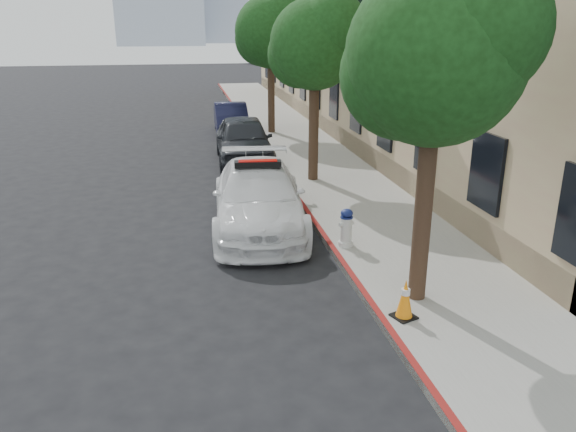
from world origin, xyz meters
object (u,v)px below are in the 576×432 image
(parked_car_mid, at_px, (244,140))
(traffic_cone, at_px, (405,299))
(police_car, at_px, (258,197))
(fire_hydrant, at_px, (346,228))
(parked_car_far, at_px, (231,119))

(parked_car_mid, relative_size, traffic_cone, 6.93)
(police_car, xyz_separation_m, fire_hydrant, (1.63, -1.93, -0.20))
(parked_car_mid, xyz_separation_m, fire_hydrant, (1.21, -8.69, -0.24))
(fire_hydrant, bearing_deg, police_car, 112.76)
(parked_car_mid, height_order, fire_hydrant, parked_car_mid)
(fire_hydrant, bearing_deg, traffic_cone, -106.33)
(parked_car_far, xyz_separation_m, fire_hydrant, (1.15, -14.25, -0.10))
(parked_car_mid, height_order, traffic_cone, parked_car_mid)
(police_car, relative_size, fire_hydrant, 6.45)
(traffic_cone, bearing_deg, fire_hydrant, 91.05)
(police_car, bearing_deg, fire_hydrant, -44.45)
(parked_car_far, relative_size, fire_hydrant, 4.81)
(fire_hydrant, xyz_separation_m, traffic_cone, (0.06, -3.18, -0.07))
(parked_car_mid, bearing_deg, traffic_cone, -81.80)
(parked_car_mid, xyz_separation_m, parked_car_far, (0.06, 5.56, -0.14))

